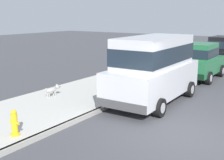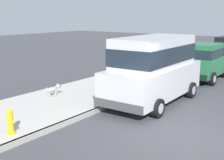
% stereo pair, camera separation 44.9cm
% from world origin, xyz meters
% --- Properties ---
extents(ground_plane, '(80.00, 80.00, 0.00)m').
position_xyz_m(ground_plane, '(0.00, 0.00, 0.00)').
color(ground_plane, '#424247').
extents(curb, '(0.16, 64.00, 0.14)m').
position_xyz_m(curb, '(-3.20, 0.00, 0.07)').
color(curb, gray).
rests_on(curb, ground).
extents(sidewalk, '(3.60, 64.00, 0.14)m').
position_xyz_m(sidewalk, '(-5.00, 0.00, 0.07)').
color(sidewalk, '#B7B5AD').
rests_on(sidewalk, ground).
extents(car_silver_van, '(2.19, 4.93, 2.52)m').
position_xyz_m(car_silver_van, '(-2.22, 2.56, 1.39)').
color(car_silver_van, '#BCBCC1').
rests_on(car_silver_van, ground).
extents(car_green_hatchback, '(1.98, 3.81, 1.88)m').
position_xyz_m(car_green_hatchback, '(-2.17, 7.77, 0.98)').
color(car_green_hatchback, '#23663D').
rests_on(car_green_hatchback, ground).
extents(dog_grey, '(0.29, 0.75, 0.49)m').
position_xyz_m(dog_grey, '(-5.61, 0.55, 0.43)').
color(dog_grey, '#999691').
rests_on(dog_grey, sidewalk).
extents(fire_hydrant, '(0.34, 0.24, 0.72)m').
position_xyz_m(fire_hydrant, '(-3.65, -2.83, 0.48)').
color(fire_hydrant, gold).
rests_on(fire_hydrant, sidewalk).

